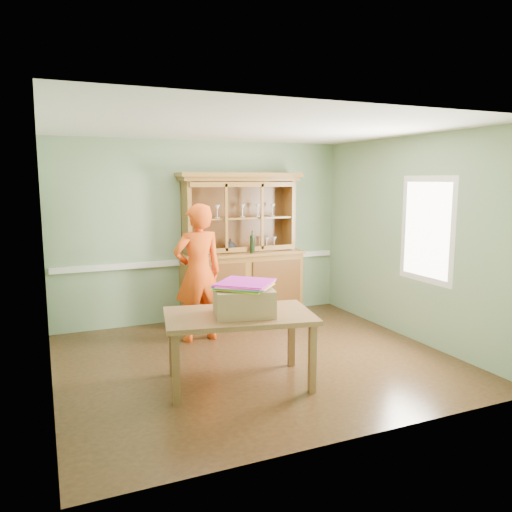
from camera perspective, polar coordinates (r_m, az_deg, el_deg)
name	(u,v)px	position (r m, az deg, el deg)	size (l,w,h in m)	color
floor	(256,360)	(6.07, -0.01, -11.79)	(4.50, 4.50, 0.00)	#4B3118
ceiling	(256,128)	(5.72, -0.01, 14.46)	(4.50, 4.50, 0.00)	white
wall_back	(204,231)	(7.61, -5.99, 2.81)	(4.50, 4.50, 0.00)	gray
wall_left	(44,260)	(5.28, -23.04, -0.45)	(4.00, 4.00, 0.00)	gray
wall_right	(411,239)	(6.94, 17.32, 1.89)	(4.00, 4.00, 0.00)	gray
wall_front	(356,279)	(4.01, 11.40, -2.65)	(4.50, 4.50, 0.00)	gray
chair_rail	(205,261)	(7.64, -5.89, -0.57)	(4.41, 0.05, 0.08)	white
framed_map	(45,237)	(5.55, -22.97, 2.05)	(0.03, 0.60, 0.46)	#331F14
window_panel	(427,230)	(6.69, 18.91, 2.86)	(0.03, 0.96, 1.36)	white
china_hutch	(241,269)	(7.62, -1.72, -1.46)	(1.90, 0.63, 2.23)	brown
dining_table	(239,322)	(5.22, -1.94, -7.54)	(1.66, 1.18, 0.76)	brown
cardboard_box	(244,302)	(5.11, -1.40, -5.24)	(0.59, 0.47, 0.27)	#93694C
kite_stack	(245,285)	(5.11, -1.27, -3.30)	(0.73, 0.73, 0.06)	#C8F51E
person	(198,273)	(6.60, -6.62, -1.95)	(0.67, 0.44, 1.83)	#DD450D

